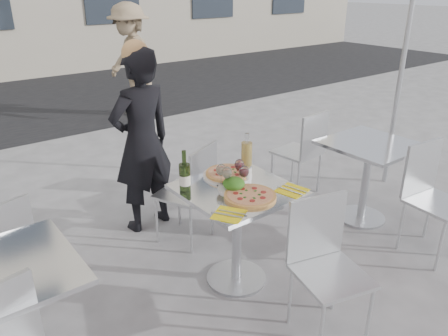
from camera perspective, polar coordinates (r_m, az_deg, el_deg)
ground at (r=3.36m, az=1.61°, el=-14.27°), size 80.00×80.00×0.00m
street_asphalt at (r=8.96m, az=-25.81°, el=7.71°), size 24.00×5.00×0.00m
main_table at (r=3.06m, az=1.72°, el=-6.24°), size 0.72×0.72×0.75m
side_table_left at (r=2.56m, az=-26.51°, el=-15.70°), size 0.72×0.72×0.75m
side_table_right at (r=4.09m, az=18.27°, el=0.37°), size 0.72×0.72×0.75m
chair_far at (r=3.55m, az=-4.08°, el=-2.42°), size 0.52×0.53×0.87m
chair_near at (r=2.75m, az=12.96°, el=-11.17°), size 0.49×0.50×0.87m
side_chair_rfar at (r=4.43m, az=10.47°, el=2.75°), size 0.44×0.45×0.89m
side_chair_rnear at (r=3.80m, az=25.35°, el=-2.58°), size 0.45×0.46×0.90m
woman_diner at (r=3.75m, az=-10.65°, el=3.32°), size 0.62×0.45×1.59m
pedestrian_b at (r=7.26m, az=-12.02°, el=13.50°), size 0.73×1.18×1.77m
pizza_near at (r=2.85m, az=3.43°, el=-3.63°), size 0.34×0.34×0.02m
pizza_far at (r=3.15m, az=0.48°, el=-0.75°), size 0.36×0.36×0.03m
salad_plate at (r=2.93m, az=1.29°, el=-2.19°), size 0.22×0.22×0.09m
wine_bottle at (r=2.88m, az=-5.15°, el=-1.10°), size 0.07×0.08×0.29m
carafe at (r=3.20m, az=2.97°, el=1.61°), size 0.08×0.08×0.29m
sugar_shaker at (r=3.08m, az=3.04°, el=-0.57°), size 0.06×0.06×0.11m
wineglass_white_a at (r=2.92m, az=0.38°, el=-0.71°), size 0.07×0.07×0.16m
wineglass_white_b at (r=2.96m, az=-0.40°, el=-0.34°), size 0.07×0.07×0.16m
wineglass_red_a at (r=2.94m, az=2.63°, el=-0.55°), size 0.07×0.07×0.16m
wineglass_red_b at (r=3.05m, az=2.02°, el=0.31°), size 0.07×0.07×0.16m
napkin_left at (r=2.64m, az=0.64°, el=-6.07°), size 0.25×0.25×0.01m
napkin_right at (r=2.97m, az=8.87°, el=-2.88°), size 0.21×0.21×0.01m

